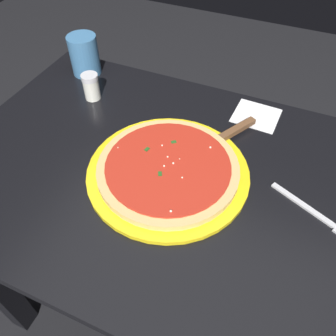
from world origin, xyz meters
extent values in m
plane|color=black|center=(0.00, 0.00, 0.00)|extent=(5.00, 5.00, 0.00)
cube|color=black|center=(-0.41, 0.29, 0.35)|extent=(0.06, 0.06, 0.71)
cube|color=black|center=(0.41, 0.29, 0.35)|extent=(0.06, 0.06, 0.71)
cube|color=black|center=(0.00, 0.00, 0.72)|extent=(0.96, 0.72, 0.03)
cylinder|color=yellow|center=(0.05, -0.01, 0.74)|extent=(0.37, 0.37, 0.01)
cylinder|color=#DBB26B|center=(0.05, -0.01, 0.76)|extent=(0.32, 0.32, 0.02)
cylinder|color=red|center=(0.05, -0.01, 0.77)|extent=(0.28, 0.28, 0.00)
sphere|color=#EFEACC|center=(0.01, 0.04, 0.77)|extent=(0.00, 0.00, 0.00)
sphere|color=#EFEACC|center=(-0.08, -0.01, 0.77)|extent=(0.00, 0.00, 0.00)
sphere|color=#EFEACC|center=(0.05, 0.00, 0.77)|extent=(0.00, 0.00, 0.00)
sphere|color=#EFEACC|center=(0.04, -0.02, 0.77)|extent=(0.00, 0.00, 0.00)
sphere|color=#EFEACC|center=(0.10, -0.12, 0.77)|extent=(0.01, 0.01, 0.01)
sphere|color=#EFEACC|center=(0.04, 0.01, 0.77)|extent=(0.00, 0.00, 0.00)
sphere|color=#EFEACC|center=(0.06, 0.02, 0.77)|extent=(0.00, 0.00, 0.00)
sphere|color=#EFEACC|center=(0.09, -0.03, 0.77)|extent=(0.00, 0.00, 0.00)
sphere|color=#EFEACC|center=(0.11, 0.08, 0.77)|extent=(0.01, 0.01, 0.01)
cube|color=#23561E|center=(0.03, 0.06, 0.77)|extent=(0.01, 0.01, 0.00)
cube|color=#23561E|center=(0.04, -0.04, 0.77)|extent=(0.01, 0.01, 0.00)
cube|color=#23561E|center=(-0.02, 0.02, 0.77)|extent=(0.01, 0.01, 0.00)
cube|color=silver|center=(0.09, 0.08, 0.75)|extent=(0.10, 0.11, 0.00)
cube|color=brown|center=(0.15, 0.18, 0.75)|extent=(0.08, 0.12, 0.01)
cylinder|color=teal|center=(-0.35, 0.28, 0.79)|extent=(0.09, 0.09, 0.12)
cube|color=white|center=(0.18, 0.28, 0.74)|extent=(0.12, 0.11, 0.00)
cube|color=silver|center=(0.34, 0.03, 0.74)|extent=(0.14, 0.07, 0.00)
cylinder|color=silver|center=(-0.27, 0.17, 0.77)|extent=(0.04, 0.04, 0.06)
cylinder|color=silver|center=(-0.27, 0.17, 0.80)|extent=(0.05, 0.05, 0.01)
camera|label=1|loc=(0.25, -0.48, 1.32)|focal=36.56mm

